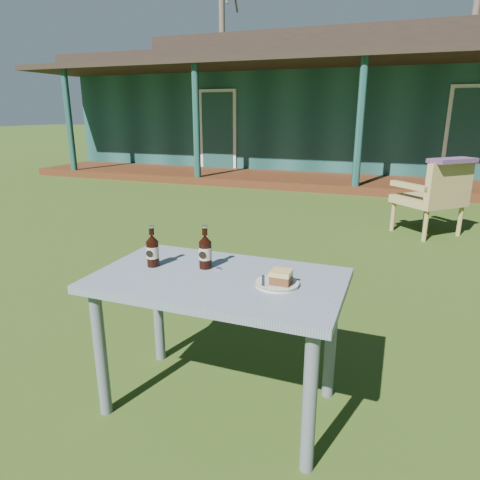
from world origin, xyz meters
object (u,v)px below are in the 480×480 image
at_px(cola_bottle_near, 205,251).
at_px(cola_bottle_far, 153,250).
at_px(armchair_left, 435,194).
at_px(cake_slice, 281,277).
at_px(cafe_table, 218,296).
at_px(plate, 277,283).

distance_m(cola_bottle_near, cola_bottle_far, 0.27).
height_order(cola_bottle_far, armchair_left, cola_bottle_far).
distance_m(cake_slice, cola_bottle_near, 0.44).
bearing_deg(cola_bottle_far, cafe_table, -2.89).
relative_size(cafe_table, plate, 5.88).
xyz_separation_m(cake_slice, cola_bottle_near, (-0.42, 0.10, 0.04)).
bearing_deg(cake_slice, cola_bottle_far, 177.82).
distance_m(plate, cola_bottle_far, 0.67).
height_order(cola_bottle_near, armchair_left, cola_bottle_near).
bearing_deg(cafe_table, cake_slice, -1.34).
bearing_deg(plate, armchair_left, 77.10).
distance_m(cola_bottle_far, armchair_left, 4.20).
xyz_separation_m(cake_slice, cola_bottle_far, (-0.69, 0.03, 0.04)).
bearing_deg(cake_slice, cafe_table, 178.66).
relative_size(cake_slice, cola_bottle_far, 0.43).
bearing_deg(armchair_left, cola_bottle_near, -108.78).
height_order(cola_bottle_near, cola_bottle_far, cola_bottle_near).
relative_size(plate, armchair_left, 0.22).
xyz_separation_m(cake_slice, armchair_left, (0.88, 3.91, -0.25)).
xyz_separation_m(cafe_table, plate, (0.30, -0.00, 0.11)).
xyz_separation_m(cafe_table, armchair_left, (1.19, 3.91, -0.10)).
distance_m(cafe_table, armchair_left, 4.08).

